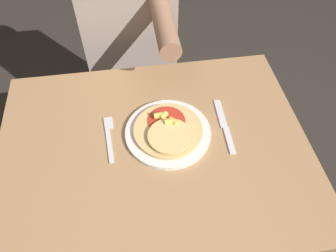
% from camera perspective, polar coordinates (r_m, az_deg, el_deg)
% --- Properties ---
extents(ground_plane, '(8.00, 8.00, 0.00)m').
position_cam_1_polar(ground_plane, '(1.64, -1.56, -18.31)').
color(ground_plane, '#2D2823').
extents(dining_table, '(0.95, 0.74, 0.72)m').
position_cam_1_polar(dining_table, '(1.11, -2.22, -7.54)').
color(dining_table, '#9E754C').
rests_on(dining_table, ground_plane).
extents(plate, '(0.27, 0.27, 0.01)m').
position_cam_1_polar(plate, '(1.02, 0.00, -1.16)').
color(plate, silver).
rests_on(plate, dining_table).
extents(pizza, '(0.21, 0.21, 0.04)m').
position_cam_1_polar(pizza, '(1.00, 0.03, -0.74)').
color(pizza, tan).
rests_on(pizza, plate).
extents(fork, '(0.03, 0.18, 0.00)m').
position_cam_1_polar(fork, '(1.03, -10.22, -1.66)').
color(fork, silver).
rests_on(fork, dining_table).
extents(knife, '(0.03, 0.22, 0.00)m').
position_cam_1_polar(knife, '(1.05, 9.85, -0.08)').
color(knife, silver).
rests_on(knife, dining_table).
extents(person_diner, '(0.37, 0.52, 1.23)m').
position_cam_1_polar(person_diner, '(1.44, -6.62, 16.24)').
color(person_diner, '#2D2D38').
rests_on(person_diner, ground_plane).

